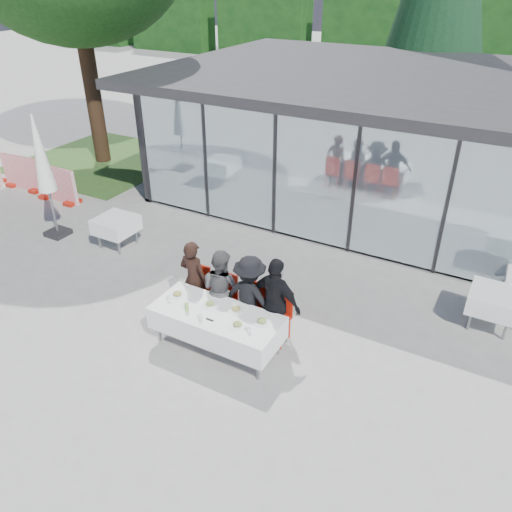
{
  "coord_description": "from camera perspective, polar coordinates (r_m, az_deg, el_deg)",
  "views": [
    {
      "loc": [
        4.04,
        -5.87,
        5.82
      ],
      "look_at": [
        0.14,
        1.2,
        1.09
      ],
      "focal_mm": 35.0,
      "sensor_mm": 36.0,
      "label": 1
    }
  ],
  "objects": [
    {
      "name": "diner_b",
      "position": [
        9.04,
        -4.04,
        -3.69
      ],
      "size": [
        0.85,
        0.85,
        1.54
      ],
      "primitive_type": "imported",
      "rotation": [
        0.0,
        0.0,
        3.0
      ],
      "color": "#555555",
      "rests_on": "ground"
    },
    {
      "name": "diner_c",
      "position": [
        8.77,
        -0.7,
        -4.68
      ],
      "size": [
        1.07,
        1.07,
        1.58
      ],
      "primitive_type": "imported",
      "rotation": [
        0.0,
        0.0,
        3.09
      ],
      "color": "black",
      "rests_on": "ground"
    },
    {
      "name": "diner_a",
      "position": [
        9.32,
        -7.13,
        -2.62
      ],
      "size": [
        0.58,
        0.58,
        1.57
      ],
      "primitive_type": "imported",
      "rotation": [
        0.0,
        0.0,
        3.12
      ],
      "color": "black",
      "rests_on": "ground"
    },
    {
      "name": "grass_patch",
      "position": [
        18.22,
        -17.02,
        10.43
      ],
      "size": [
        5.0,
        5.0,
        0.02
      ],
      "primitive_type": "cube",
      "color": "#385926",
      "rests_on": "ground"
    },
    {
      "name": "dining_table",
      "position": [
        8.61,
        -4.51,
        -7.59
      ],
      "size": [
        2.26,
        0.96,
        0.75
      ],
      "color": "white",
      "rests_on": "ground"
    },
    {
      "name": "diner_chair_b",
      "position": [
        9.25,
        -3.6,
        -4.53
      ],
      "size": [
        0.44,
        0.44,
        0.97
      ],
      "color": "#B11A0B",
      "rests_on": "ground"
    },
    {
      "name": "plate_d",
      "position": [
        8.23,
        0.68,
        -7.5
      ],
      "size": [
        0.28,
        0.28,
        0.07
      ],
      "color": "white",
      "rests_on": "dining_table"
    },
    {
      "name": "plate_extra",
      "position": [
        8.17,
        -2.13,
        -7.84
      ],
      "size": [
        0.28,
        0.28,
        0.07
      ],
      "color": "white",
      "rests_on": "dining_table"
    },
    {
      "name": "plate_b",
      "position": [
        8.65,
        -5.26,
        -5.5
      ],
      "size": [
        0.28,
        0.28,
        0.07
      ],
      "color": "white",
      "rests_on": "dining_table"
    },
    {
      "name": "diner_chair_a",
      "position": [
        9.54,
        -6.63,
        -3.53
      ],
      "size": [
        0.44,
        0.44,
        0.97
      ],
      "color": "#B11A0B",
      "rests_on": "ground"
    },
    {
      "name": "ground",
      "position": [
        9.2,
        -4.41,
        -9.01
      ],
      "size": [
        90.0,
        90.0,
        0.0
      ],
      "primitive_type": "plane",
      "color": "#999791",
      "rests_on": "ground"
    },
    {
      "name": "plate_a",
      "position": [
        8.97,
        -8.98,
        -4.33
      ],
      "size": [
        0.28,
        0.28,
        0.07
      ],
      "color": "white",
      "rests_on": "dining_table"
    },
    {
      "name": "spare_table_right",
      "position": [
        10.04,
        25.54,
        -4.66
      ],
      "size": [
        0.86,
        0.86,
        0.74
      ],
      "color": "white",
      "rests_on": "ground"
    },
    {
      "name": "folded_eyeglasses",
      "position": [
        8.33,
        -5.3,
        -7.27
      ],
      "size": [
        0.14,
        0.03,
        0.01
      ],
      "primitive_type": "cube",
      "color": "black",
      "rests_on": "dining_table"
    },
    {
      "name": "pavilion",
      "position": [
        14.65,
        20.59,
        13.96
      ],
      "size": [
        14.8,
        8.8,
        3.44
      ],
      "color": "gray",
      "rests_on": "ground"
    },
    {
      "name": "plate_c",
      "position": [
        8.5,
        -2.29,
        -6.09
      ],
      "size": [
        0.28,
        0.28,
        0.07
      ],
      "color": "white",
      "rests_on": "dining_table"
    },
    {
      "name": "juice_bottle",
      "position": [
        8.54,
        -7.92,
        -5.78
      ],
      "size": [
        0.06,
        0.06,
        0.15
      ],
      "primitive_type": "cylinder",
      "color": "#83B149",
      "rests_on": "dining_table"
    },
    {
      "name": "treeline",
      "position": [
        34.6,
        20.3,
        22.67
      ],
      "size": [
        62.5,
        2.0,
        4.4
      ],
      "color": "#113611",
      "rests_on": "ground"
    },
    {
      "name": "drinking_glasses",
      "position": [
        8.38,
        -5.88,
        -6.65
      ],
      "size": [
        1.72,
        0.26,
        0.1
      ],
      "color": "silver",
      "rests_on": "dining_table"
    },
    {
      "name": "diner_d",
      "position": [
        8.55,
        2.28,
        -5.33
      ],
      "size": [
        1.13,
        1.13,
        1.68
      ],
      "primitive_type": "imported",
      "rotation": [
        0.0,
        0.0,
        2.98
      ],
      "color": "black",
      "rests_on": "ground"
    },
    {
      "name": "diner_chair_d",
      "position": [
        8.81,
        2.59,
        -6.54
      ],
      "size": [
        0.44,
        0.44,
        0.97
      ],
      "color": "#B11A0B",
      "rests_on": "ground"
    },
    {
      "name": "spare_table_left",
      "position": [
        12.14,
        -15.71,
        3.43
      ],
      "size": [
        0.86,
        0.86,
        0.74
      ],
      "color": "white",
      "rests_on": "ground"
    },
    {
      "name": "diner_chair_c",
      "position": [
        9.0,
        -0.32,
        -5.61
      ],
      "size": [
        0.44,
        0.44,
        0.97
      ],
      "color": "#B11A0B",
      "rests_on": "ground"
    },
    {
      "name": "market_umbrella",
      "position": [
        12.66,
        -23.28,
        9.95
      ],
      "size": [
        0.5,
        0.5,
        3.0
      ],
      "color": "black",
      "rests_on": "ground"
    }
  ]
}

